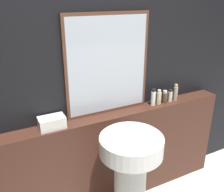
# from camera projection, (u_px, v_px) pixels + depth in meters

# --- Properties ---
(wall_back) EXTENTS (8.00, 0.06, 2.50)m
(wall_back) POSITION_uv_depth(u_px,v_px,m) (94.00, 77.00, 2.09)
(wall_back) COLOR black
(wall_back) RESTS_ON ground_plane
(vanity_counter) EXTENTS (2.58, 0.17, 0.93)m
(vanity_counter) POSITION_uv_depth(u_px,v_px,m) (101.00, 162.00, 2.29)
(vanity_counter) COLOR #422319
(vanity_counter) RESTS_ON ground_plane
(pedestal_sink) EXTENTS (0.48, 0.48, 0.94)m
(pedestal_sink) POSITION_uv_depth(u_px,v_px,m) (130.00, 174.00, 1.94)
(pedestal_sink) COLOR silver
(pedestal_sink) RESTS_ON ground_plane
(mirror) EXTENTS (0.75, 0.03, 0.84)m
(mirror) POSITION_uv_depth(u_px,v_px,m) (108.00, 65.00, 2.06)
(mirror) COLOR #563323
(mirror) RESTS_ON vanity_counter
(towel_stack) EXTENTS (0.20, 0.13, 0.09)m
(towel_stack) POSITION_uv_depth(u_px,v_px,m) (52.00, 123.00, 1.93)
(towel_stack) COLOR silver
(towel_stack) RESTS_ON vanity_counter
(shampoo_bottle) EXTENTS (0.04, 0.04, 0.16)m
(shampoo_bottle) POSITION_uv_depth(u_px,v_px,m) (153.00, 98.00, 2.32)
(shampoo_bottle) COLOR white
(shampoo_bottle) RESTS_ON vanity_counter
(conditioner_bottle) EXTENTS (0.05, 0.05, 0.14)m
(conditioner_bottle) POSITION_uv_depth(u_px,v_px,m) (159.00, 97.00, 2.35)
(conditioner_bottle) COLOR #C6B284
(conditioner_bottle) RESTS_ON vanity_counter
(lotion_bottle) EXTENTS (0.05, 0.05, 0.12)m
(lotion_bottle) POSITION_uv_depth(u_px,v_px,m) (165.00, 97.00, 2.38)
(lotion_bottle) COLOR #4C3823
(lotion_bottle) RESTS_ON vanity_counter
(body_wash_bottle) EXTENTS (0.04, 0.04, 0.12)m
(body_wash_bottle) POSITION_uv_depth(u_px,v_px,m) (170.00, 96.00, 2.41)
(body_wash_bottle) COLOR beige
(body_wash_bottle) RESTS_ON vanity_counter
(hand_soap_bottle) EXTENTS (0.04, 0.04, 0.16)m
(hand_soap_bottle) POSITION_uv_depth(u_px,v_px,m) (175.00, 93.00, 2.43)
(hand_soap_bottle) COLOR gray
(hand_soap_bottle) RESTS_ON vanity_counter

